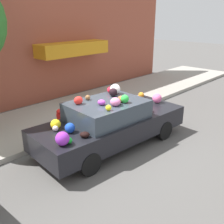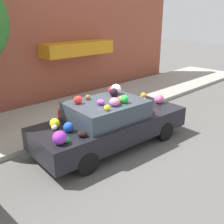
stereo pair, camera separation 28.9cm
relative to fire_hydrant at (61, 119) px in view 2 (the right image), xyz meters
The scene contains 5 objects.
ground_plane 1.69m from the fire_hydrant, 67.91° to the right, with size 60.00×60.00×0.00m, color #565451.
sidewalk_curb 1.41m from the fire_hydrant, 63.04° to the left, with size 24.00×3.20×0.15m.
building_facade 4.26m from the fire_hydrant, 78.04° to the left, with size 18.00×1.20×5.94m.
fire_hydrant is the anchor object (origin of this frame).
art_car 1.76m from the fire_hydrant, 71.15° to the right, with size 4.67×2.05×1.66m.
Camera 2 is at (-4.75, -5.07, 3.56)m, focal length 42.00 mm.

